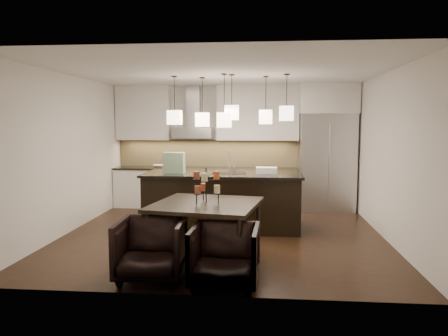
# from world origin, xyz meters

# --- Properties ---
(floor) EXTENTS (5.50, 5.50, 0.02)m
(floor) POSITION_xyz_m (0.00, 0.00, -0.01)
(floor) COLOR black
(floor) RESTS_ON ground
(ceiling) EXTENTS (5.50, 5.50, 0.02)m
(ceiling) POSITION_xyz_m (0.00, 0.00, 2.81)
(ceiling) COLOR white
(ceiling) RESTS_ON wall_back
(wall_back) EXTENTS (5.50, 0.02, 2.80)m
(wall_back) POSITION_xyz_m (0.00, 2.76, 1.40)
(wall_back) COLOR silver
(wall_back) RESTS_ON ground
(wall_front) EXTENTS (5.50, 0.02, 2.80)m
(wall_front) POSITION_xyz_m (0.00, -2.76, 1.40)
(wall_front) COLOR silver
(wall_front) RESTS_ON ground
(wall_left) EXTENTS (0.02, 5.50, 2.80)m
(wall_left) POSITION_xyz_m (-2.76, 0.00, 1.40)
(wall_left) COLOR silver
(wall_left) RESTS_ON ground
(wall_right) EXTENTS (0.02, 5.50, 2.80)m
(wall_right) POSITION_xyz_m (2.76, 0.00, 1.40)
(wall_right) COLOR silver
(wall_right) RESTS_ON ground
(refrigerator) EXTENTS (1.20, 0.72, 2.15)m
(refrigerator) POSITION_xyz_m (2.10, 2.38, 1.07)
(refrigerator) COLOR #B7B7BA
(refrigerator) RESTS_ON floor
(fridge_panel) EXTENTS (1.26, 0.72, 0.65)m
(fridge_panel) POSITION_xyz_m (2.10, 2.38, 2.47)
(fridge_panel) COLOR silver
(fridge_panel) RESTS_ON refrigerator
(lower_cabinets) EXTENTS (4.21, 0.62, 0.88)m
(lower_cabinets) POSITION_xyz_m (-0.62, 2.43, 0.44)
(lower_cabinets) COLOR silver
(lower_cabinets) RESTS_ON floor
(countertop) EXTENTS (4.21, 0.66, 0.04)m
(countertop) POSITION_xyz_m (-0.62, 2.43, 0.90)
(countertop) COLOR black
(countertop) RESTS_ON lower_cabinets
(backsplash) EXTENTS (4.21, 0.02, 0.63)m
(backsplash) POSITION_xyz_m (-0.62, 2.73, 1.24)
(backsplash) COLOR tan
(backsplash) RESTS_ON countertop
(upper_cab_left) EXTENTS (1.25, 0.35, 1.25)m
(upper_cab_left) POSITION_xyz_m (-2.10, 2.57, 2.17)
(upper_cab_left) COLOR silver
(upper_cab_left) RESTS_ON wall_back
(upper_cab_right) EXTENTS (1.85, 0.35, 1.25)m
(upper_cab_right) POSITION_xyz_m (0.55, 2.57, 2.17)
(upper_cab_right) COLOR silver
(upper_cab_right) RESTS_ON wall_back
(hood_canopy) EXTENTS (0.90, 0.52, 0.24)m
(hood_canopy) POSITION_xyz_m (-0.93, 2.48, 1.72)
(hood_canopy) COLOR #B7B7BA
(hood_canopy) RESTS_ON wall_back
(hood_chimney) EXTENTS (0.30, 0.28, 0.96)m
(hood_chimney) POSITION_xyz_m (-0.93, 2.59, 2.32)
(hood_chimney) COLOR #B7B7BA
(hood_chimney) RESTS_ON hood_canopy
(fruit_bowl) EXTENTS (0.27, 0.27, 0.06)m
(fruit_bowl) POSITION_xyz_m (-1.72, 2.38, 0.95)
(fruit_bowl) COLOR silver
(fruit_bowl) RESTS_ON countertop
(island_body) EXTENTS (2.81, 1.15, 0.98)m
(island_body) POSITION_xyz_m (-0.05, 0.49, 0.49)
(island_body) COLOR black
(island_body) RESTS_ON floor
(island_top) EXTENTS (2.90, 1.24, 0.04)m
(island_top) POSITION_xyz_m (-0.05, 0.49, 1.01)
(island_top) COLOR black
(island_top) RESTS_ON island_body
(faucet) EXTENTS (0.11, 0.27, 0.43)m
(faucet) POSITION_xyz_m (0.07, 0.60, 1.24)
(faucet) COLOR silver
(faucet) RESTS_ON island_top
(tote_bag) EXTENTS (0.38, 0.21, 0.38)m
(tote_bag) POSITION_xyz_m (-0.94, 0.39, 1.22)
(tote_bag) COLOR #17572D
(tote_bag) RESTS_ON island_top
(food_container) EXTENTS (0.38, 0.27, 0.11)m
(food_container) POSITION_xyz_m (0.75, 0.48, 1.09)
(food_container) COLOR silver
(food_container) RESTS_ON island_top
(dining_table) EXTENTS (1.61, 1.61, 0.84)m
(dining_table) POSITION_xyz_m (-0.09, -1.52, 0.42)
(dining_table) COLOR black
(dining_table) RESTS_ON floor
(candelabra) EXTENTS (0.46, 0.46, 0.49)m
(candelabra) POSITION_xyz_m (-0.09, -1.52, 1.09)
(candelabra) COLOR black
(candelabra) RESTS_ON dining_table
(candle_a) EXTENTS (0.10, 0.10, 0.11)m
(candle_a) POSITION_xyz_m (0.06, -1.55, 1.04)
(candle_a) COLOR beige
(candle_a) RESTS_ON candelabra
(candle_b) EXTENTS (0.10, 0.10, 0.11)m
(candle_b) POSITION_xyz_m (-0.15, -1.38, 1.04)
(candle_b) COLOR #CA572B
(candle_b) RESTS_ON candelabra
(candle_c) EXTENTS (0.10, 0.10, 0.11)m
(candle_c) POSITION_xyz_m (-0.19, -1.64, 1.04)
(candle_c) COLOR brown
(candle_c) RESTS_ON candelabra
(candle_d) EXTENTS (0.10, 0.10, 0.11)m
(candle_d) POSITION_xyz_m (0.05, -1.44, 1.22)
(candle_d) COLOR #CA572B
(candle_d) RESTS_ON candelabra
(candle_e) EXTENTS (0.10, 0.10, 0.11)m
(candle_e) POSITION_xyz_m (-0.23, -1.48, 1.22)
(candle_e) COLOR brown
(candle_e) RESTS_ON candelabra
(candle_f) EXTENTS (0.10, 0.10, 0.11)m
(candle_f) POSITION_xyz_m (-0.09, -1.67, 1.22)
(candle_f) COLOR beige
(candle_f) RESTS_ON candelabra
(armchair_left) EXTENTS (0.86, 0.88, 0.77)m
(armchair_left) POSITION_xyz_m (-0.69, -2.27, 0.38)
(armchair_left) COLOR black
(armchair_left) RESTS_ON floor
(armchair_right) EXTENTS (0.83, 0.85, 0.74)m
(armchair_right) POSITION_xyz_m (0.25, -2.43, 0.37)
(armchair_right) COLOR black
(armchair_right) RESTS_ON floor
(pendant_a) EXTENTS (0.24, 0.24, 0.26)m
(pendant_a) POSITION_xyz_m (-0.95, 0.52, 2.05)
(pendant_a) COLOR #F5DEC9
(pendant_a) RESTS_ON ceiling
(pendant_b) EXTENTS (0.24, 0.24, 0.26)m
(pendant_b) POSITION_xyz_m (-0.46, 0.77, 2.01)
(pendant_b) COLOR #F5DEC9
(pendant_b) RESTS_ON ceiling
(pendant_c) EXTENTS (0.24, 0.24, 0.26)m
(pendant_c) POSITION_xyz_m (0.13, 0.33, 2.13)
(pendant_c) COLOR #F5DEC9
(pendant_c) RESTS_ON ceiling
(pendant_d) EXTENTS (0.24, 0.24, 0.26)m
(pendant_d) POSITION_xyz_m (0.73, 0.69, 2.05)
(pendant_d) COLOR #F5DEC9
(pendant_d) RESTS_ON ceiling
(pendant_e) EXTENTS (0.24, 0.24, 0.26)m
(pendant_e) POSITION_xyz_m (1.09, 0.35, 2.11)
(pendant_e) COLOR #F5DEC9
(pendant_e) RESTS_ON ceiling
(pendant_f) EXTENTS (0.24, 0.24, 0.26)m
(pendant_f) POSITION_xyz_m (0.00, 0.22, 2.00)
(pendant_f) COLOR #F5DEC9
(pendant_f) RESTS_ON ceiling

